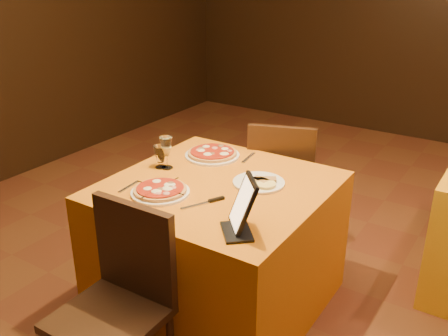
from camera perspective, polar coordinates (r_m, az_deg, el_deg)
The scene contains 13 objects.
floor at distance 2.92m, azimuth 7.76°, elevation -16.84°, with size 6.00×7.00×0.01m, color #5E2D19.
main_table at distance 2.81m, azimuth -0.64°, elevation -8.80°, with size 1.10×1.10×0.75m, color #C2670C.
chair_main_near at distance 2.24m, azimuth -13.07°, elevation -16.32°, with size 0.48×0.48×0.91m, color black, non-canonical shape.
chair_main_far at distance 3.38m, azimuth 6.78°, elevation -1.65°, with size 0.38×0.38×0.91m, color black, non-canonical shape.
pizza_near at distance 2.54m, azimuth -7.30°, elevation -2.62°, with size 0.30×0.30×0.03m.
pizza_far at distance 2.99m, azimuth -1.35°, elevation 1.60°, with size 0.33×0.33×0.03m.
cutlet_dish at distance 2.63m, azimuth 3.99°, elevation -1.55°, with size 0.27×0.27×0.03m.
wine_glass at distance 2.81m, azimuth -6.59°, elevation 1.76°, with size 0.08×0.08×0.19m, color #DCD07D, non-canonical shape.
water_glass at distance 2.83m, azimuth -7.29°, elevation 1.27°, with size 0.06×0.06×0.13m, color silver, non-canonical shape.
tablet at distance 2.16m, azimuth 2.19°, elevation -4.11°, with size 0.19×0.02×0.24m, color black.
knife at distance 2.41m, azimuth -2.66°, elevation -4.15°, with size 0.21×0.02×0.01m, color #B4B3BA.
fork_near at distance 2.64m, azimuth -10.82°, elevation -2.12°, with size 0.16×0.02×0.01m, color #AFB0B6.
fork_far at distance 2.97m, azimuth 2.81°, elevation 1.17°, with size 0.18×0.02×0.01m, color #A7A8AD.
Camera 1 is at (0.89, -2.07, 1.85)m, focal length 40.00 mm.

